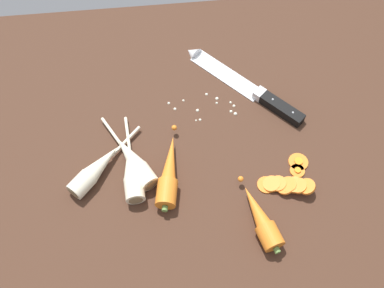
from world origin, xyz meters
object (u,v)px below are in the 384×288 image
at_px(parsnip_mid_right, 96,170).
at_px(whole_carrot_second, 261,219).
at_px(chefs_knife, 240,82).
at_px(parsnip_mid_left, 132,171).
at_px(carrot_slice_stray_near, 298,162).
at_px(carrot_slice_stack, 285,185).
at_px(whole_carrot, 169,173).
at_px(parsnip_front, 134,161).
at_px(carrot_slice_stray_mid, 297,170).

bearing_deg(parsnip_mid_right, whole_carrot_second, -24.16).
relative_size(chefs_knife, parsnip_mid_left, 1.32).
height_order(chefs_knife, parsnip_mid_right, parsnip_mid_right).
bearing_deg(carrot_slice_stray_near, parsnip_mid_right, 177.42).
relative_size(parsnip_mid_left, carrot_slice_stack, 1.86).
height_order(parsnip_mid_left, carrot_slice_stray_near, parsnip_mid_left).
bearing_deg(parsnip_mid_left, carrot_slice_stray_near, -1.41).
bearing_deg(chefs_knife, parsnip_mid_left, -140.71).
height_order(whole_carrot_second, carrot_slice_stray_near, whole_carrot_second).
bearing_deg(parsnip_mid_right, whole_carrot, -9.23).
distance_m(parsnip_front, carrot_slice_stack, 0.32).
distance_m(parsnip_front, carrot_slice_stray_mid, 0.35).
bearing_deg(whole_carrot_second, carrot_slice_stray_mid, 45.48).
bearing_deg(parsnip_mid_left, carrot_slice_stray_mid, -4.85).
relative_size(chefs_knife, carrot_slice_stack, 2.44).
bearing_deg(whole_carrot_second, parsnip_mid_right, 155.84).
distance_m(whole_carrot_second, carrot_slice_stray_mid, 0.15).
distance_m(chefs_knife, parsnip_front, 0.33).
distance_m(chefs_knife, carrot_slice_stray_near, 0.24).
height_order(parsnip_front, carrot_slice_stray_mid, parsnip_front).
distance_m(parsnip_mid_right, carrot_slice_stack, 0.40).
bearing_deg(parsnip_mid_right, parsnip_mid_left, -8.07).
bearing_deg(parsnip_mid_right, chefs_knife, 31.26).
relative_size(chefs_knife, whole_carrot_second, 1.68).
xyz_separation_m(carrot_slice_stack, carrot_slice_stray_mid, (0.04, 0.03, -0.01)).
xyz_separation_m(parsnip_mid_left, carrot_slice_stray_near, (0.36, -0.01, -0.02)).
height_order(whole_carrot_second, parsnip_mid_left, whole_carrot_second).
height_order(chefs_knife, carrot_slice_stack, carrot_slice_stack).
relative_size(chefs_knife, whole_carrot, 1.39).
xyz_separation_m(parsnip_mid_right, carrot_slice_stray_near, (0.43, -0.02, -0.02)).
distance_m(parsnip_front, parsnip_mid_right, 0.08).
distance_m(whole_carrot, parsnip_mid_left, 0.08).
relative_size(whole_carrot_second, carrot_slice_stray_near, 3.91).
height_order(carrot_slice_stray_near, carrot_slice_stray_mid, same).
relative_size(parsnip_front, carrot_slice_stray_near, 4.56).
bearing_deg(parsnip_front, whole_carrot, -26.57).
height_order(chefs_knife, carrot_slice_stray_mid, chefs_knife).
distance_m(whole_carrot, parsnip_front, 0.08).
distance_m(chefs_knife, whole_carrot, 0.30).
height_order(chefs_knife, carrot_slice_stray_near, chefs_knife).
xyz_separation_m(whole_carrot_second, carrot_slice_stack, (0.07, 0.07, -0.01)).
xyz_separation_m(whole_carrot_second, parsnip_mid_left, (-0.25, 0.13, -0.00)).
bearing_deg(carrot_slice_stray_mid, parsnip_mid_right, 174.57).
relative_size(parsnip_front, parsnip_mid_left, 0.91).
height_order(whole_carrot_second, carrot_slice_stack, whole_carrot_second).
height_order(chefs_knife, whole_carrot_second, whole_carrot_second).
height_order(whole_carrot, parsnip_mid_left, whole_carrot).
xyz_separation_m(chefs_knife, parsnip_mid_right, (-0.34, -0.21, 0.01)).
bearing_deg(carrot_slice_stray_mid, carrot_slice_stray_near, 70.73).
bearing_deg(chefs_knife, carrot_slice_stack, -80.58).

